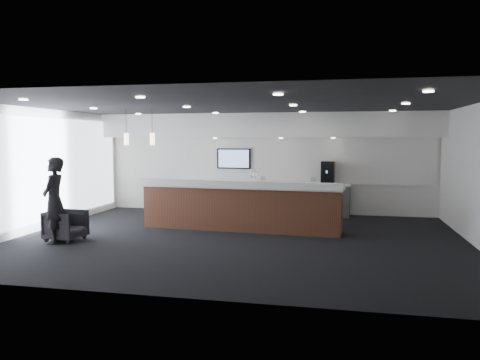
% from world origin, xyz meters
% --- Properties ---
extents(ground, '(10.00, 10.00, 0.00)m').
position_xyz_m(ground, '(0.00, 0.00, 0.00)').
color(ground, black).
rests_on(ground, ground).
extents(ceiling, '(10.00, 8.00, 0.02)m').
position_xyz_m(ceiling, '(0.00, 0.00, 3.00)').
color(ceiling, black).
rests_on(ceiling, back_wall).
extents(back_wall, '(10.00, 0.02, 3.00)m').
position_xyz_m(back_wall, '(0.00, 4.00, 1.50)').
color(back_wall, white).
rests_on(back_wall, ground).
extents(left_wall, '(0.02, 8.00, 3.00)m').
position_xyz_m(left_wall, '(-5.00, 0.00, 1.50)').
color(left_wall, white).
rests_on(left_wall, ground).
extents(soffit_bulkhead, '(10.00, 0.90, 0.70)m').
position_xyz_m(soffit_bulkhead, '(0.00, 3.55, 2.65)').
color(soffit_bulkhead, white).
rests_on(soffit_bulkhead, back_wall).
extents(alcove_panel, '(9.80, 0.06, 1.40)m').
position_xyz_m(alcove_panel, '(0.00, 3.97, 1.60)').
color(alcove_panel, white).
rests_on(alcove_panel, back_wall).
extents(window_blinds_wall, '(0.04, 7.36, 2.55)m').
position_xyz_m(window_blinds_wall, '(-4.96, 0.00, 1.50)').
color(window_blinds_wall, white).
rests_on(window_blinds_wall, left_wall).
extents(back_credenza, '(5.06, 0.66, 0.95)m').
position_xyz_m(back_credenza, '(-0.00, 3.64, 0.48)').
color(back_credenza, gray).
rests_on(back_credenza, ground).
extents(wall_tv, '(1.05, 0.08, 0.62)m').
position_xyz_m(wall_tv, '(-1.00, 3.91, 1.65)').
color(wall_tv, black).
rests_on(wall_tv, back_wall).
extents(pendant_left, '(0.12, 0.12, 0.30)m').
position_xyz_m(pendant_left, '(-2.40, 0.80, 2.25)').
color(pendant_left, '#FDECC6').
rests_on(pendant_left, ceiling).
extents(pendant_right, '(0.12, 0.12, 0.30)m').
position_xyz_m(pendant_right, '(-3.10, 0.80, 2.25)').
color(pendant_right, '#FDECC6').
rests_on(pendant_right, ceiling).
extents(ceiling_can_lights, '(7.00, 5.00, 0.02)m').
position_xyz_m(ceiling_can_lights, '(0.00, 0.00, 2.97)').
color(ceiling_can_lights, white).
rests_on(ceiling_can_lights, ceiling).
extents(service_counter, '(5.06, 1.17, 1.49)m').
position_xyz_m(service_counter, '(-0.19, 1.06, 0.58)').
color(service_counter, '#4F271A').
rests_on(service_counter, ground).
extents(coffee_machine, '(0.40, 0.51, 0.65)m').
position_xyz_m(coffee_machine, '(1.87, 3.69, 1.27)').
color(coffee_machine, black).
rests_on(coffee_machine, back_credenza).
extents(info_sign_left, '(0.15, 0.06, 0.21)m').
position_xyz_m(info_sign_left, '(-0.02, 3.51, 1.06)').
color(info_sign_left, silver).
rests_on(info_sign_left, back_credenza).
extents(info_sign_right, '(0.16, 0.04, 0.21)m').
position_xyz_m(info_sign_right, '(1.45, 3.58, 1.05)').
color(info_sign_right, silver).
rests_on(info_sign_right, back_credenza).
extents(armchair, '(0.81, 0.80, 0.68)m').
position_xyz_m(armchair, '(-3.72, -0.94, 0.34)').
color(armchair, black).
rests_on(armchair, ground).
extents(lounge_guest, '(0.57, 0.75, 1.86)m').
position_xyz_m(lounge_guest, '(-3.82, -1.19, 0.93)').
color(lounge_guest, black).
rests_on(lounge_guest, ground).
extents(cup_0, '(0.09, 0.09, 0.08)m').
position_xyz_m(cup_0, '(1.82, 3.54, 0.99)').
color(cup_0, white).
rests_on(cup_0, back_credenza).
extents(cup_1, '(0.13, 0.13, 0.08)m').
position_xyz_m(cup_1, '(1.68, 3.54, 0.99)').
color(cup_1, white).
rests_on(cup_1, back_credenza).
extents(cup_2, '(0.11, 0.11, 0.08)m').
position_xyz_m(cup_2, '(1.54, 3.54, 0.99)').
color(cup_2, white).
rests_on(cup_2, back_credenza).
extents(cup_3, '(0.12, 0.12, 0.08)m').
position_xyz_m(cup_3, '(1.40, 3.54, 0.99)').
color(cup_3, white).
rests_on(cup_3, back_credenza).
extents(cup_4, '(0.12, 0.12, 0.08)m').
position_xyz_m(cup_4, '(1.26, 3.54, 0.99)').
color(cup_4, white).
rests_on(cup_4, back_credenza).
extents(cup_5, '(0.10, 0.10, 0.08)m').
position_xyz_m(cup_5, '(1.12, 3.54, 0.99)').
color(cup_5, white).
rests_on(cup_5, back_credenza).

